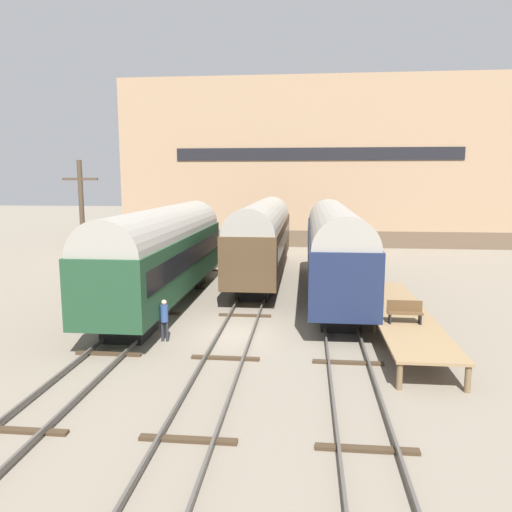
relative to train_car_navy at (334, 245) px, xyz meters
The scene contains 12 objects.
ground_plane 9.43m from the train_car_navy, 120.87° to the right, with size 200.00×200.00×0.00m, color slate.
track_left 12.30m from the train_car_navy, 140.09° to the right, with size 2.60×60.00×0.26m.
track_middle 9.39m from the train_car_navy, 120.87° to the right, with size 2.60×60.00×0.26m.
track_right 8.19m from the train_car_navy, 90.00° to the right, with size 2.60×60.00×0.26m.
train_car_navy is the anchor object (origin of this frame).
train_car_green 9.64m from the train_car_navy, 162.15° to the right, with size 3.13×16.38×5.29m.
train_car_brown 6.98m from the train_car_navy, 131.11° to the left, with size 3.04×18.01×5.28m.
station_platform 7.40m from the train_car_navy, 69.07° to the right, with size 2.44×12.63×0.99m.
bench 8.94m from the train_car_navy, 74.17° to the right, with size 1.40×0.40×0.91m.
person_worker 11.71m from the train_car_navy, 130.23° to the right, with size 0.32×0.32×1.79m.
utility_pole 13.62m from the train_car_navy, 159.73° to the right, with size 1.80×0.24×7.68m.
warehouse_building 27.81m from the train_car_navy, 91.50° to the left, with size 39.61×12.47×16.63m.
Camera 1 is at (2.99, -20.85, 6.77)m, focal length 35.00 mm.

